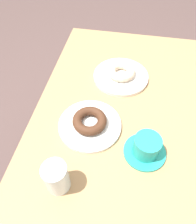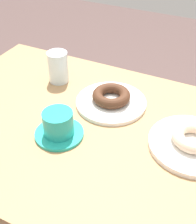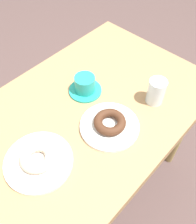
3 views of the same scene
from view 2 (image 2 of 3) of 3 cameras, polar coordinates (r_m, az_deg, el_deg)
table at (r=0.92m, az=1.53°, el=-6.96°), size 1.17×0.71×0.75m
plate_chocolate_ring at (r=0.98m, az=2.48°, el=1.84°), size 0.23×0.23×0.01m
napkin_chocolate_ring at (r=0.97m, az=2.49°, el=2.22°), size 0.18×0.18×0.00m
donut_chocolate_ring at (r=0.96m, az=2.52°, el=3.11°), size 0.12×0.12×0.03m
plate_sugar_ring at (r=0.86m, az=17.25°, el=-5.85°), size 0.24×0.24×0.01m
napkin_sugar_ring at (r=0.86m, az=17.36°, el=-5.43°), size 0.19×0.19×0.00m
donut_sugar_ring at (r=0.85m, az=17.59°, el=-4.54°), size 0.12×0.12×0.03m
water_glass at (r=1.08m, az=-7.53°, el=8.42°), size 0.07×0.07×0.11m
coffee_cup at (r=0.85m, az=-7.47°, el=-2.54°), size 0.14×0.14×0.08m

